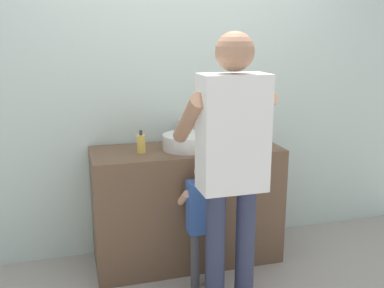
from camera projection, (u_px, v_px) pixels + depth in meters
name	position (u px, v px, depth m)	size (l,w,h in m)	color
ground_plane	(198.00, 277.00, 3.14)	(14.00, 14.00, 0.00)	#9E998E
back_wall	(176.00, 81.00, 3.40)	(4.40, 0.08, 2.70)	silver
vanity_cabinet	(187.00, 205.00, 3.32)	(1.39, 0.54, 0.89)	brown
sink_basin	(187.00, 142.00, 3.18)	(0.36, 0.36, 0.11)	silver
faucet	(180.00, 132.00, 3.37)	(0.18, 0.14, 0.18)	#B7BABF
toothbrush_cup	(228.00, 139.00, 3.26)	(0.07, 0.07, 0.21)	#4C8EB2
soap_bottle	(141.00, 144.00, 3.07)	(0.06, 0.06, 0.17)	gold
child_toddler	(202.00, 214.00, 2.92)	(0.28, 0.28, 0.89)	#47474C
adult_parent	(231.00, 150.00, 2.58)	(0.53, 0.56, 1.72)	#2D334C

